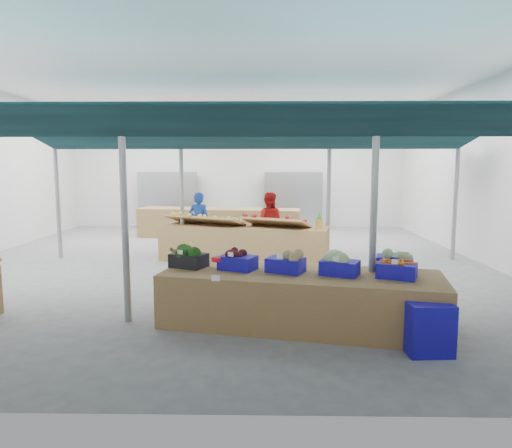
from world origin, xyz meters
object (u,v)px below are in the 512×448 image
object	(u,v)px
fruit_counter	(244,244)
vendor_right	(269,223)
veg_counter	(300,299)
vendor_left	(199,222)
crate_stack	(429,329)

from	to	relation	value
fruit_counter	vendor_right	world-z (taller)	vendor_right
veg_counter	vendor_left	world-z (taller)	vendor_left
veg_counter	vendor_right	world-z (taller)	vendor_right
vendor_left	veg_counter	bearing A→B (deg)	124.51
fruit_counter	vendor_left	size ratio (longest dim) A/B	2.50
crate_stack	vendor_right	world-z (taller)	vendor_right
fruit_counter	vendor_right	distance (m)	1.30
veg_counter	fruit_counter	xyz separation A→B (m)	(-1.00, 4.34, 0.05)
vendor_left	vendor_right	world-z (taller)	same
veg_counter	fruit_counter	size ratio (longest dim) A/B	0.98
vendor_right	fruit_counter	bearing A→B (deg)	73.88
veg_counter	fruit_counter	distance (m)	4.45
crate_stack	vendor_right	distance (m)	6.71
veg_counter	vendor_left	bearing A→B (deg)	123.94
veg_counter	crate_stack	size ratio (longest dim) A/B	6.15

